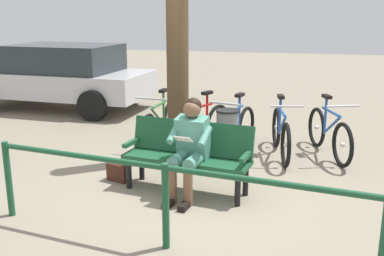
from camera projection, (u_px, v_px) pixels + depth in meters
name	position (u px, v px, depth m)	size (l,w,h in m)	color
ground_plane	(190.00, 196.00, 5.53)	(40.00, 40.00, 0.00)	gray
bench	(189.00, 151.00, 5.60)	(1.65, 0.70, 0.87)	#194C2D
person_reading	(190.00, 143.00, 5.38)	(0.53, 0.80, 1.20)	#4C8C7A
handbag	(118.00, 172.00, 5.98)	(0.30, 0.14, 0.24)	#3F1E14
tree_trunk	(177.00, 36.00, 6.53)	(0.33, 0.33, 3.71)	#4C3823
litter_bin	(227.00, 137.00, 6.60)	(0.34, 0.34, 0.81)	slate
bicycle_red	(329.00, 134.00, 6.96)	(0.68, 1.60, 0.94)	black
bicycle_blue	(281.00, 134.00, 6.95)	(0.51, 1.66, 0.94)	black
bicycle_silver	(234.00, 131.00, 7.10)	(0.57, 1.64, 0.94)	black
bicycle_green	(200.00, 128.00, 7.31)	(0.75, 1.56, 0.94)	black
bicycle_purple	(160.00, 125.00, 7.49)	(0.48, 1.68, 0.94)	black
railing_fence	(165.00, 188.00, 4.16)	(3.82, 0.58, 0.85)	#194C2D
parked_car	(61.00, 75.00, 10.33)	(4.28, 2.18, 1.47)	silver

